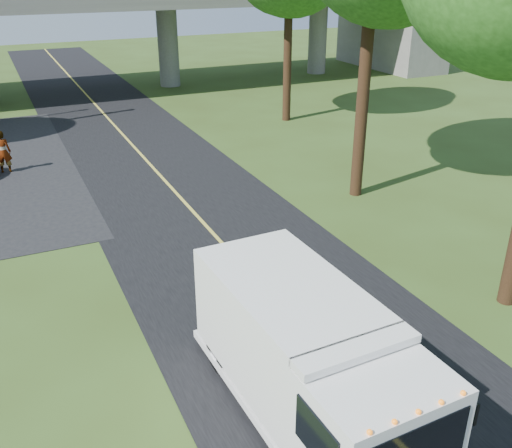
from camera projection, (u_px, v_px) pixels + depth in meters
ground at (350, 384)px, 12.00m from camera, size 120.00×120.00×0.00m
road at (193, 212)px, 20.22m from camera, size 7.00×90.00×0.02m
lane_line at (193, 211)px, 20.21m from camera, size 0.12×90.00×0.01m
overpass at (76, 22)px, 36.40m from camera, size 54.00×10.00×7.30m
step_van at (306, 355)px, 10.65m from camera, size 2.47×6.25×2.60m
pedestrian at (3, 152)px, 23.62m from camera, size 0.73×0.55×1.81m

